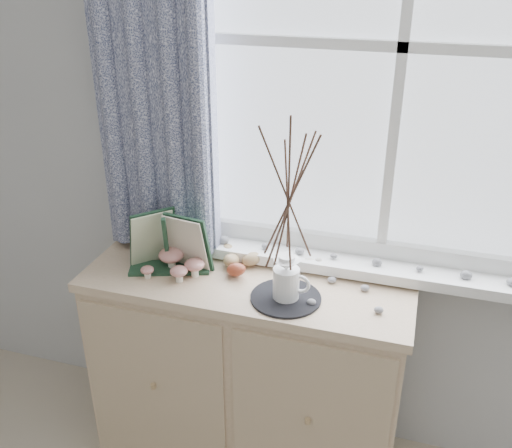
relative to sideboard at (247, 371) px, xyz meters
name	(u,v)px	position (x,y,z in m)	size (l,w,h in m)	color
sideboard	(247,371)	(0.00, 0.00, 0.00)	(1.20, 0.45, 0.85)	beige
botanical_book	(164,245)	(-0.29, -0.05, 0.54)	(0.34, 0.13, 0.24)	#1B3925
toadstool_cluster	(176,262)	(-0.26, -0.04, 0.47)	(0.22, 0.15, 0.09)	white
wooden_eggs	(236,260)	(-0.06, 0.07, 0.45)	(0.17, 0.18, 0.07)	tan
songbird_figurine	(309,264)	(0.20, 0.12, 0.45)	(0.11, 0.05, 0.06)	white
crocheted_doily	(286,298)	(0.17, -0.08, 0.43)	(0.24, 0.24, 0.01)	black
twig_pitcher	(289,194)	(0.17, -0.08, 0.81)	(0.26, 0.26, 0.68)	white
sideboard_pebbles	(337,289)	(0.33, 0.01, 0.44)	(0.33, 0.23, 0.02)	#949497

